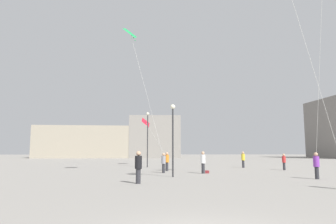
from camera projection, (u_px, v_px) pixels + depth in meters
name	position (u px, v px, depth m)	size (l,w,h in m)	color
person_in_white	(203.00, 161.00, 25.46)	(0.40, 0.40, 1.82)	#2D2D33
person_in_grey	(164.00, 162.00, 26.07)	(0.37, 0.37, 1.69)	#2D2D33
person_in_purple	(316.00, 164.00, 20.40)	(0.39, 0.39, 1.77)	#2D2D33
person_in_red	(284.00, 161.00, 29.82)	(0.35, 0.35, 1.59)	#2D2D33
person_in_black	(138.00, 166.00, 17.61)	(0.41, 0.41, 1.86)	#2D2D33
person_in_orange	(167.00, 161.00, 28.65)	(0.38, 0.38, 1.74)	#2D2D33
person_in_yellow	(243.00, 159.00, 34.02)	(0.39, 0.39, 1.79)	#2D2D33
kite_crimson_delta	(146.00, 123.00, 40.74)	(3.02, 12.82, 4.86)	red
kite_emerald_delta	(131.00, 35.00, 25.94)	(3.60, 2.28, 10.92)	green
building_left_hall	(88.00, 142.00, 82.08)	(27.33, 11.15, 8.34)	#A39984
building_centre_hall	(155.00, 138.00, 85.85)	(13.51, 14.46, 11.10)	gray
lamppost_east	(148.00, 131.00, 35.30)	(0.36, 0.36, 6.33)	#2D2D30
lamppost_west	(173.00, 128.00, 22.30)	(0.36, 0.36, 5.27)	#2D2D30
handbag_beside_flyer	(207.00, 172.00, 25.46)	(0.32, 0.14, 0.24)	maroon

